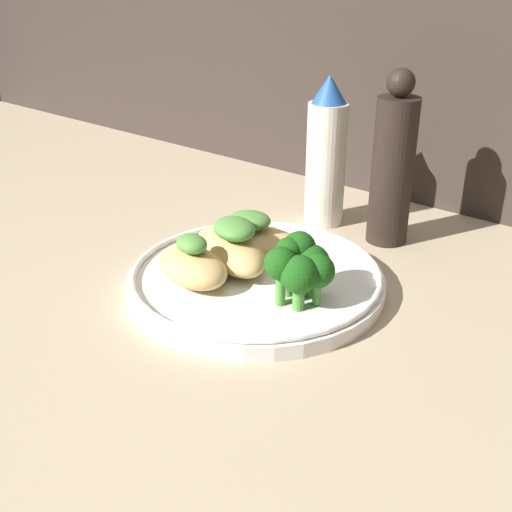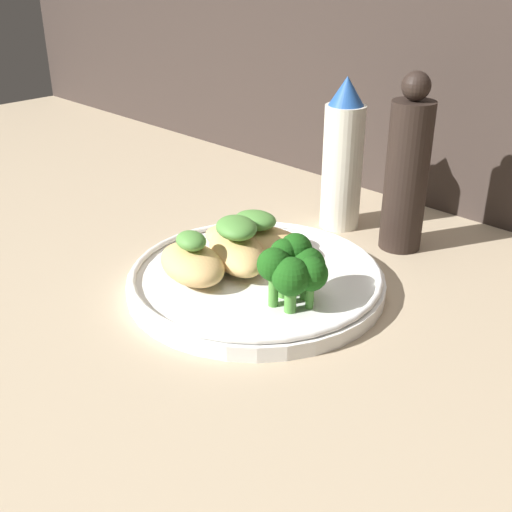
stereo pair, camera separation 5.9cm
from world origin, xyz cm
name	(u,v)px [view 2 (the right image)]	position (x,y,z in cm)	size (l,w,h in cm)	color
ground_plane	(256,293)	(0.00, 0.00, -0.50)	(180.00, 180.00, 1.00)	tan
plate	(256,279)	(0.00, 0.00, 0.99)	(24.13, 24.13, 2.00)	white
grilled_meat_front	(192,262)	(-3.68, -4.61, 3.16)	(9.03, 6.90, 4.67)	tan
grilled_meat_middle	(233,249)	(-2.59, -0.45, 3.44)	(10.53, 8.58, 4.98)	tan
grilled_meat_back	(255,238)	(-3.58, 3.50, 2.99)	(12.21, 9.32, 4.35)	tan
broccoli_bunch	(295,267)	(5.86, -1.29, 4.83)	(5.65, 5.88, 5.72)	#4C8E38
sauce_bottle	(343,158)	(-3.78, 17.45, 8.09)	(4.47, 4.47, 16.92)	silver
pepper_grinder	(407,171)	(4.41, 17.45, 8.47)	(4.41, 4.41, 18.47)	black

